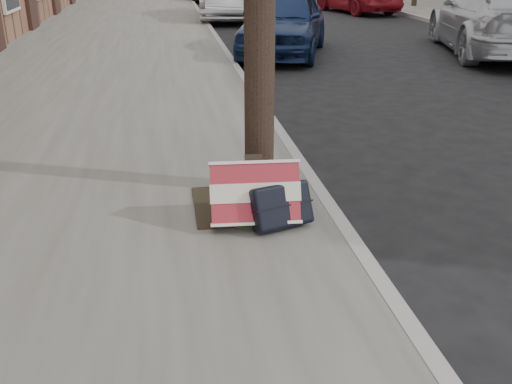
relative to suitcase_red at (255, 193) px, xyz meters
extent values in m
cube|color=slate|center=(-1.74, 14.19, -0.33)|extent=(5.00, 70.00, 0.12)
cube|color=gray|center=(9.76, 14.19, -0.33)|extent=(4.00, 70.00, 0.12)
cube|color=black|center=(-0.04, 0.39, -0.26)|extent=(0.85, 0.85, 0.02)
cube|color=maroon|center=(0.00, 0.00, 0.00)|extent=(0.72, 0.42, 0.54)
cube|color=black|center=(0.20, -0.09, -0.08)|extent=(0.56, 0.42, 0.39)
imported|color=#132349|center=(2.00, 8.59, 0.30)|extent=(2.90, 4.38, 1.39)
imported|color=#A2A5AA|center=(6.61, 7.88, 0.37)|extent=(3.38, 5.58, 1.51)
camera|label=1|loc=(-0.64, -4.11, 1.79)|focal=40.00mm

